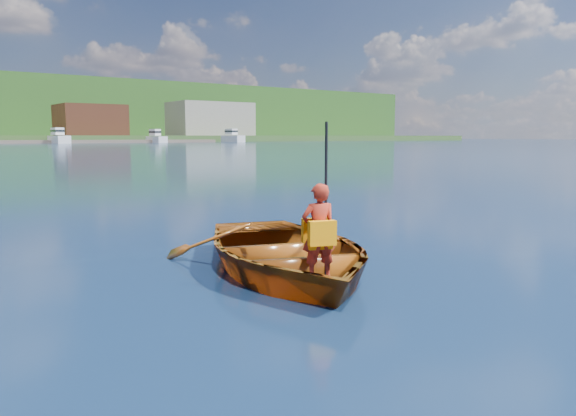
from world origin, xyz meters
TOP-DOWN VIEW (x-y plane):
  - ground at (0.00, 0.00)m, footprint 600.00×600.00m
  - rowboat at (-1.08, 0.27)m, footprint 4.15×4.92m
  - child_paddler at (-1.21, -0.63)m, footprint 0.50×0.42m

SIDE VIEW (x-z plane):
  - ground at x=0.00m, z-range 0.00..0.00m
  - rowboat at x=-1.08m, z-range -0.15..0.72m
  - child_paddler at x=-1.21m, z-range -0.27..1.66m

